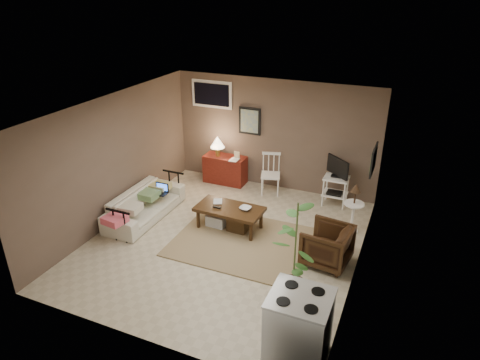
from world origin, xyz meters
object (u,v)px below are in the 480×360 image
at_px(sofa, 144,200).
at_px(red_console, 224,167).
at_px(stove, 299,328).
at_px(tv_stand, 336,181).
at_px(potted_plant, 295,250).
at_px(spindle_chair, 271,175).
at_px(armchair, 327,243).
at_px(coffee_table, 229,216).
at_px(side_table, 354,202).

height_order(sofa, red_console, red_console).
bearing_deg(sofa, stove, -120.57).
xyz_separation_m(tv_stand, potted_plant, (0.06, -3.16, 0.31)).
distance_m(sofa, spindle_chair, 2.72).
distance_m(red_console, spindle_chair, 1.15).
height_order(red_console, potted_plant, potted_plant).
xyz_separation_m(sofa, red_console, (0.73, 2.07, 0.02)).
distance_m(armchair, stove, 2.07).
bearing_deg(armchair, spindle_chair, -133.70).
height_order(red_console, armchair, red_console).
height_order(coffee_table, armchair, armchair).
distance_m(red_console, potted_plant, 4.22).
height_order(red_console, spindle_chair, red_console).
relative_size(tv_stand, side_table, 1.06).
distance_m(coffee_table, side_table, 2.27).
height_order(coffee_table, side_table, side_table).
distance_m(spindle_chair, armchair, 2.68).
bearing_deg(tv_stand, armchair, -81.90).
height_order(spindle_chair, side_table, side_table).
distance_m(spindle_chair, side_table, 2.13).
xyz_separation_m(coffee_table, stove, (2.01, -2.42, 0.21)).
bearing_deg(tv_stand, stove, -84.33).
xyz_separation_m(red_console, armchair, (2.84, -2.18, -0.01)).
relative_size(coffee_table, red_console, 1.14).
bearing_deg(armchair, potted_plant, -4.69).
height_order(sofa, stove, stove).
height_order(sofa, potted_plant, potted_plant).
height_order(armchair, stove, stove).
xyz_separation_m(coffee_table, armchair, (1.89, -0.35, 0.11)).
xyz_separation_m(spindle_chair, stove, (1.81, -4.15, 0.05)).
bearing_deg(red_console, sofa, -109.58).
xyz_separation_m(spindle_chair, potted_plant, (1.46, -3.18, 0.45)).
xyz_separation_m(red_console, stove, (2.95, -4.24, 0.09)).
xyz_separation_m(spindle_chair, tv_stand, (1.40, -0.02, 0.13)).
distance_m(potted_plant, stove, 1.10).
bearing_deg(spindle_chair, armchair, -50.79).
relative_size(tv_stand, potted_plant, 0.64).
relative_size(coffee_table, tv_stand, 1.21).
height_order(red_console, stove, red_console).
height_order(armchair, potted_plant, potted_plant).
height_order(coffee_table, spindle_chair, spindle_chair).
distance_m(coffee_table, potted_plant, 2.29).
distance_m(tv_stand, potted_plant, 3.18).
bearing_deg(potted_plant, red_console, 128.43).
bearing_deg(side_table, armchair, -100.62).
bearing_deg(side_table, sofa, -164.69).
xyz_separation_m(coffee_table, side_table, (2.11, 0.79, 0.34)).
bearing_deg(spindle_chair, coffee_table, -96.48).
relative_size(sofa, side_table, 1.92).
xyz_separation_m(side_table, armchair, (-0.21, -1.15, -0.24)).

